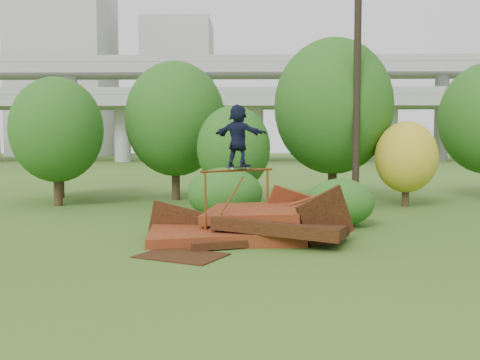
{
  "coord_description": "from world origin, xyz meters",
  "views": [
    {
      "loc": [
        -0.49,
        -12.34,
        2.6
      ],
      "look_at": [
        -0.8,
        2.0,
        1.6
      ],
      "focal_mm": 40.0,
      "sensor_mm": 36.0,
      "label": 1
    }
  ],
  "objects_px": {
    "skater": "(238,135)",
    "utility_pole": "(357,68)",
    "scrap_pile": "(249,227)",
    "flat_plate": "(182,256)"
  },
  "relations": [
    {
      "from": "skater",
      "to": "utility_pole",
      "type": "xyz_separation_m",
      "value": [
        4.46,
        6.67,
        2.7
      ]
    },
    {
      "from": "skater",
      "to": "flat_plate",
      "type": "height_order",
      "value": "skater"
    },
    {
      "from": "scrap_pile",
      "to": "utility_pole",
      "type": "relative_size",
      "value": 0.52
    },
    {
      "from": "skater",
      "to": "utility_pole",
      "type": "distance_m",
      "value": 8.47
    },
    {
      "from": "scrap_pile",
      "to": "utility_pole",
      "type": "bearing_deg",
      "value": 59.05
    },
    {
      "from": "skater",
      "to": "flat_plate",
      "type": "relative_size",
      "value": 0.88
    },
    {
      "from": "flat_plate",
      "to": "skater",
      "type": "bearing_deg",
      "value": 61.83
    },
    {
      "from": "scrap_pile",
      "to": "skater",
      "type": "relative_size",
      "value": 3.37
    },
    {
      "from": "scrap_pile",
      "to": "flat_plate",
      "type": "distance_m",
      "value": 2.57
    },
    {
      "from": "scrap_pile",
      "to": "skater",
      "type": "xyz_separation_m",
      "value": [
        -0.29,
        0.29,
        2.44
      ]
    }
  ]
}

